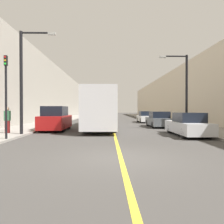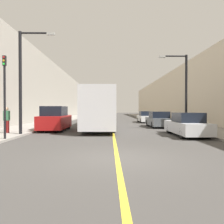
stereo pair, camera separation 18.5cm
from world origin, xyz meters
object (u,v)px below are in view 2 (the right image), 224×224
at_px(parked_suv_left, 55,119).
at_px(car_right_near, 187,125).
at_px(bus, 101,109).
at_px(car_right_far, 146,117).
at_px(car_right_mid, 159,120).
at_px(street_lamp_right, 183,86).
at_px(traffic_light, 5,94).
at_px(street_lamp_left, 24,75).
at_px(pedestrian, 7,120).

distance_m(parked_suv_left, car_right_near, 10.15).
relative_size(bus, car_right_far, 2.74).
height_order(parked_suv_left, car_right_mid, parked_suv_left).
bearing_deg(car_right_near, street_lamp_right, 74.33).
relative_size(car_right_far, traffic_light, 0.99).
bearing_deg(parked_suv_left, street_lamp_left, -109.12).
bearing_deg(bus, street_lamp_left, -130.70).
relative_size(car_right_mid, street_lamp_right, 0.73).
bearing_deg(street_lamp_right, street_lamp_left, -162.47).
height_order(car_right_far, street_lamp_right, street_lamp_right).
xyz_separation_m(street_lamp_left, traffic_light, (-0.11, -2.35, -1.38)).
xyz_separation_m(parked_suv_left, pedestrian, (-2.60, -2.81, 0.13)).
xyz_separation_m(car_right_far, pedestrian, (-11.82, -13.65, 0.37)).
bearing_deg(street_lamp_right, parked_suv_left, -178.46).
distance_m(car_right_near, car_right_mid, 7.00).
bearing_deg(street_lamp_right, car_right_near, -105.67).
xyz_separation_m(car_right_mid, traffic_light, (-10.55, -9.23, 1.90)).
xyz_separation_m(car_right_mid, street_lamp_left, (-10.43, -6.88, 3.28)).
bearing_deg(car_right_mid, car_right_far, 90.19).
height_order(traffic_light, pedestrian, traffic_light).
relative_size(parked_suv_left, pedestrian, 2.57).
distance_m(traffic_light, pedestrian, 3.59).
height_order(car_right_mid, car_right_far, car_right_mid).
xyz_separation_m(bus, car_right_mid, (5.61, 1.27, -1.11)).
height_order(parked_suv_left, street_lamp_right, street_lamp_right).
bearing_deg(car_right_far, parked_suv_left, -130.38).
height_order(car_right_far, street_lamp_left, street_lamp_left).
xyz_separation_m(street_lamp_right, traffic_light, (-11.89, -6.07, -1.08)).
bearing_deg(pedestrian, street_lamp_left, -23.76).
bearing_deg(car_right_far, traffic_light, -122.33).
bearing_deg(parked_suv_left, car_right_far, 49.62).
relative_size(bus, car_right_mid, 2.76).
bearing_deg(street_lamp_left, parked_suv_left, 70.88).
relative_size(traffic_light, pedestrian, 2.58).
distance_m(car_right_near, traffic_light, 11.20).
bearing_deg(bus, car_right_far, 57.20).
relative_size(car_right_mid, traffic_light, 0.98).
distance_m(bus, traffic_light, 9.40).
height_order(car_right_mid, street_lamp_right, street_lamp_right).
height_order(car_right_far, traffic_light, traffic_light).
distance_m(car_right_near, car_right_far, 14.39).
bearing_deg(street_lamp_right, traffic_light, -152.96).
bearing_deg(traffic_light, pedestrian, 113.55).
height_order(street_lamp_left, traffic_light, street_lamp_left).
bearing_deg(car_right_far, car_right_mid, -89.81).
distance_m(bus, street_lamp_right, 7.44).
xyz_separation_m(car_right_far, street_lamp_left, (-10.41, -14.27, 3.29)).
distance_m(car_right_far, street_lamp_left, 17.97).
height_order(parked_suv_left, pedestrian, parked_suv_left).
distance_m(car_right_near, pedestrian, 12.13).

